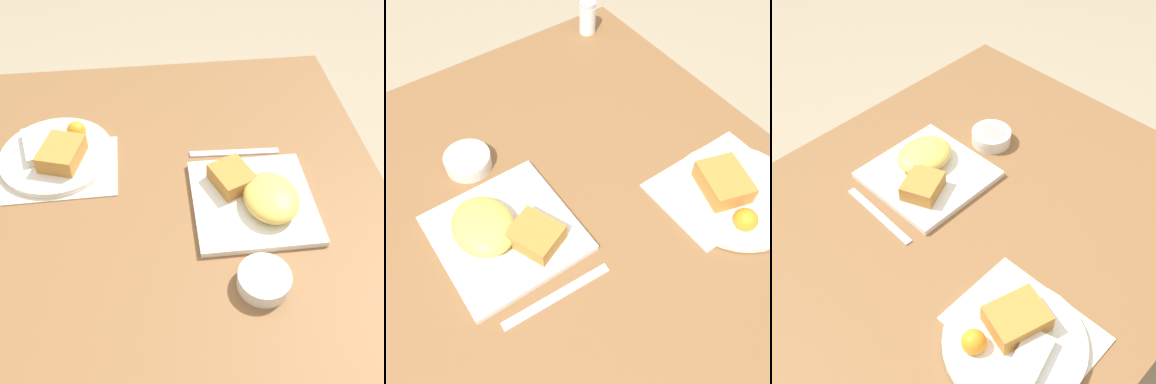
{
  "view_description": "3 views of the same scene",
  "coord_description": "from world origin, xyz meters",
  "views": [
    {
      "loc": [
        -0.6,
        0.04,
        1.41
      ],
      "look_at": [
        -0.01,
        -0.03,
        0.76
      ],
      "focal_mm": 42.0,
      "sensor_mm": 36.0,
      "label": 1
    },
    {
      "loc": [
        0.41,
        -0.29,
        1.42
      ],
      "look_at": [
        0.01,
        -0.01,
        0.76
      ],
      "focal_mm": 42.0,
      "sensor_mm": 36.0,
      "label": 2
    },
    {
      "loc": [
        0.55,
        0.51,
        1.56
      ],
      "look_at": [
        -0.01,
        -0.03,
        0.76
      ],
      "focal_mm": 50.0,
      "sensor_mm": 36.0,
      "label": 3
    }
  ],
  "objects": [
    {
      "name": "butter_knife",
      "position": [
        0.14,
        -0.14,
        0.71
      ],
      "size": [
        0.03,
        0.2,
        0.0
      ],
      "rotation": [
        0.0,
        0.0,
        1.53
      ],
      "color": "silver",
      "rests_on": "dining_table"
    },
    {
      "name": "sauce_ramekin",
      "position": [
        -0.21,
        -0.13,
        0.73
      ],
      "size": [
        0.09,
        0.09,
        0.03
      ],
      "color": "white",
      "rests_on": "dining_table"
    },
    {
      "name": "ground_plane",
      "position": [
        0.0,
        0.0,
        0.0
      ],
      "size": [
        8.0,
        8.0,
        0.0
      ],
      "primitive_type": "plane",
      "color": "gray"
    },
    {
      "name": "plate_oval_far",
      "position": [
        0.16,
        0.26,
        0.73
      ],
      "size": [
        0.25,
        0.25,
        0.05
      ],
      "color": "white",
      "rests_on": "menu_card"
    },
    {
      "name": "menu_card",
      "position": [
        0.13,
        0.25,
        0.71
      ],
      "size": [
        0.19,
        0.26,
        0.0
      ],
      "rotation": [
        0.0,
        0.0,
        0.01
      ],
      "color": "beige",
      "rests_on": "dining_table"
    },
    {
      "name": "dining_table",
      "position": [
        0.0,
        0.0,
        0.63
      ],
      "size": [
        1.05,
        0.9,
        0.71
      ],
      "color": "brown",
      "rests_on": "ground_plane"
    },
    {
      "name": "plate_square_near",
      "position": [
        -0.02,
        -0.16,
        0.73
      ],
      "size": [
        0.24,
        0.24,
        0.06
      ],
      "color": "white",
      "rests_on": "dining_table"
    }
  ]
}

